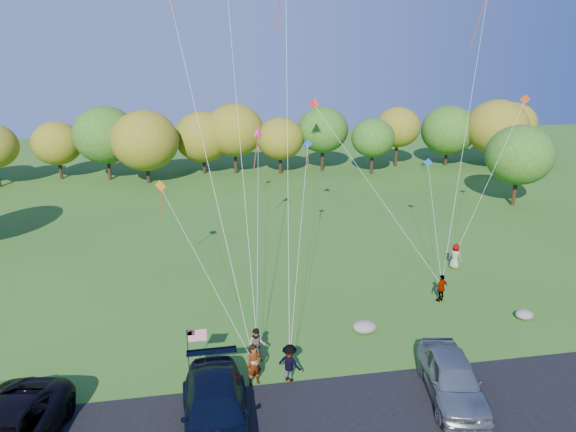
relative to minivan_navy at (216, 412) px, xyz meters
name	(u,v)px	position (x,y,z in m)	size (l,w,h in m)	color
ground	(311,367)	(4.40, 3.54, -0.96)	(140.00, 140.00, 0.00)	#2F5F1B
asphalt_lane	(332,427)	(4.40, -0.46, -0.93)	(44.00, 6.00, 0.06)	black
treeline	(265,137)	(6.84, 39.37, 3.76)	(75.40, 27.96, 8.30)	#322412
minivan_navy	(216,412)	(0.00, 0.00, 0.00)	(2.51, 6.18, 1.79)	black
minivan_silver	(452,378)	(9.70, 0.46, -0.01)	(2.08, 5.18, 1.76)	gray
flyer_a	(254,365)	(1.74, 2.74, 0.00)	(0.70, 0.46, 1.92)	#4C4C59
flyer_b	(257,345)	(2.05, 4.48, -0.13)	(0.80, 0.62, 1.64)	#4C4C59
flyer_c	(290,363)	(3.28, 2.74, -0.08)	(1.13, 0.65, 1.74)	#4C4C59
flyer_d	(441,288)	(13.14, 8.65, -0.14)	(0.96, 0.40, 1.64)	#4C4C59
flyer_e	(455,256)	(16.13, 12.89, -0.11)	(0.83, 0.54, 1.70)	#4C4C59
park_bench	(14,388)	(-8.18, 3.40, -0.43)	(1.77, 0.55, 0.98)	#183C16
trash_barrel	(46,394)	(-6.79, 2.90, -0.55)	(0.55, 0.55, 0.82)	#0E2DD3
flag_assembly	(193,341)	(-0.80, 3.76, 0.79)	(0.87, 0.56, 2.34)	black
boulder_near	(364,327)	(7.75, 6.06, -0.65)	(1.23, 0.97, 0.62)	gray
boulder_far	(524,315)	(16.68, 5.95, -0.71)	(0.96, 0.80, 0.50)	gray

